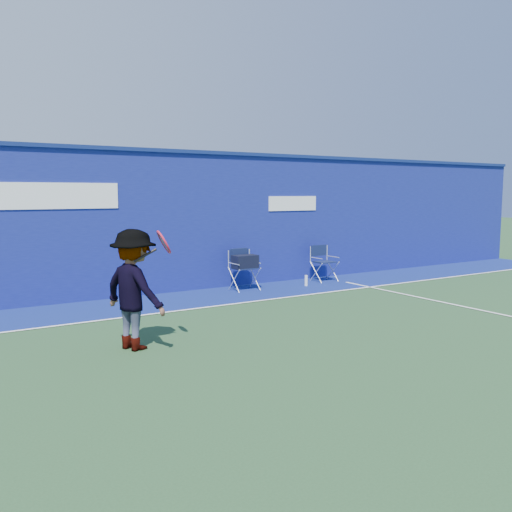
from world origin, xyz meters
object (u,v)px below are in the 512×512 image
directors_chair_left (244,273)px  directors_chair_right (324,270)px  water_bottle (306,281)px  tennis_player (134,289)px

directors_chair_left → directors_chair_right: bearing=0.7°
directors_chair_right → water_bottle: 0.91m
water_bottle → tennis_player: (-5.09, -2.80, 0.71)m
directors_chair_left → tennis_player: size_ratio=0.55×
tennis_player → directors_chair_right: bearing=28.1°
water_bottle → directors_chair_left: bearing=167.2°
directors_chair_right → water_bottle: (-0.82, -0.36, -0.14)m
directors_chair_right → tennis_player: bearing=-151.9°
directors_chair_left → tennis_player: (-3.61, -3.13, 0.45)m
directors_chair_right → tennis_player: size_ratio=0.52×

